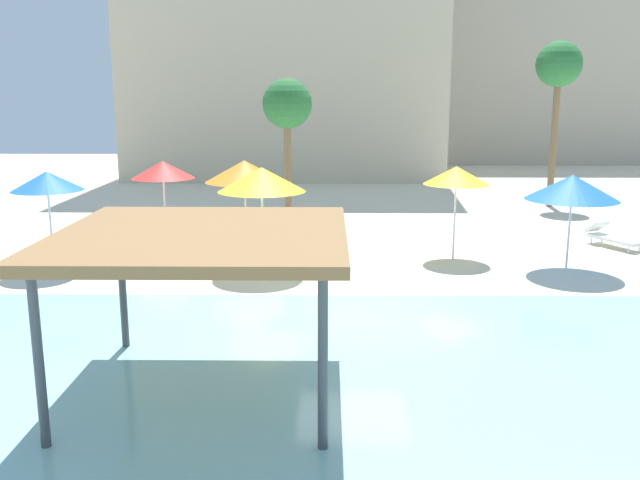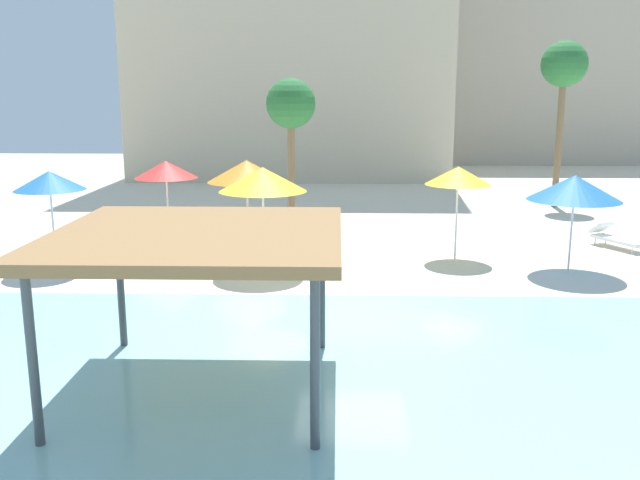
{
  "view_description": "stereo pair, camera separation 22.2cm",
  "coord_description": "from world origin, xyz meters",
  "px_view_note": "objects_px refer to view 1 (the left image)",
  "views": [
    {
      "loc": [
        -0.56,
        -14.5,
        4.88
      ],
      "look_at": [
        -0.77,
        2.0,
        1.3
      ],
      "focal_mm": 38.59,
      "sensor_mm": 36.0,
      "label": 1
    },
    {
      "loc": [
        -0.34,
        -14.49,
        4.88
      ],
      "look_at": [
        -0.77,
        2.0,
        1.3
      ],
      "focal_mm": 38.59,
      "sensor_mm": 36.0,
      "label": 2
    }
  ],
  "objects_px": {
    "shade_pavilion": "(203,240)",
    "lounge_chair_1": "(127,253)",
    "beach_umbrella_red_1": "(163,170)",
    "palm_tree_2": "(559,69)",
    "palm_tree_1": "(287,106)",
    "beach_umbrella_yellow_4": "(262,179)",
    "beach_umbrella_yellow_2": "(456,176)",
    "beach_umbrella_blue_7": "(47,181)",
    "beach_umbrella_orange_0": "(244,171)",
    "beach_umbrella_blue_5": "(572,187)",
    "lounge_chair_2": "(611,236)"
  },
  "relations": [
    {
      "from": "beach_umbrella_yellow_4",
      "to": "beach_umbrella_blue_5",
      "type": "relative_size",
      "value": 1.08
    },
    {
      "from": "shade_pavilion",
      "to": "palm_tree_2",
      "type": "xyz_separation_m",
      "value": [
        11.58,
        18.95,
        3.23
      ]
    },
    {
      "from": "beach_umbrella_yellow_4",
      "to": "palm_tree_2",
      "type": "distance_m",
      "value": 16.3
    },
    {
      "from": "palm_tree_1",
      "to": "beach_umbrella_yellow_4",
      "type": "bearing_deg",
      "value": -91.46
    },
    {
      "from": "beach_umbrella_orange_0",
      "to": "beach_umbrella_yellow_4",
      "type": "xyz_separation_m",
      "value": [
        0.82,
        -2.97,
        0.12
      ]
    },
    {
      "from": "beach_umbrella_orange_0",
      "to": "beach_umbrella_blue_7",
      "type": "xyz_separation_m",
      "value": [
        -5.01,
        -2.92,
        0.06
      ]
    },
    {
      "from": "beach_umbrella_red_1",
      "to": "beach_umbrella_blue_7",
      "type": "bearing_deg",
      "value": -116.49
    },
    {
      "from": "palm_tree_2",
      "to": "shade_pavilion",
      "type": "bearing_deg",
      "value": -121.42
    },
    {
      "from": "shade_pavilion",
      "to": "palm_tree_1",
      "type": "height_order",
      "value": "palm_tree_1"
    },
    {
      "from": "beach_umbrella_red_1",
      "to": "lounge_chair_2",
      "type": "relative_size",
      "value": 1.34
    },
    {
      "from": "beach_umbrella_blue_5",
      "to": "lounge_chair_2",
      "type": "height_order",
      "value": "beach_umbrella_blue_5"
    },
    {
      "from": "beach_umbrella_blue_7",
      "to": "lounge_chair_1",
      "type": "relative_size",
      "value": 1.4
    },
    {
      "from": "lounge_chair_2",
      "to": "beach_umbrella_blue_5",
      "type": "bearing_deg",
      "value": -65.5
    },
    {
      "from": "beach_umbrella_red_1",
      "to": "beach_umbrella_yellow_4",
      "type": "relative_size",
      "value": 0.91
    },
    {
      "from": "beach_umbrella_blue_7",
      "to": "palm_tree_2",
      "type": "height_order",
      "value": "palm_tree_2"
    },
    {
      "from": "beach_umbrella_red_1",
      "to": "lounge_chair_1",
      "type": "relative_size",
      "value": 1.33
    },
    {
      "from": "beach_umbrella_yellow_2",
      "to": "beach_umbrella_yellow_4",
      "type": "xyz_separation_m",
      "value": [
        -5.51,
        -1.54,
        0.07
      ]
    },
    {
      "from": "shade_pavilion",
      "to": "palm_tree_2",
      "type": "relative_size",
      "value": 0.66
    },
    {
      "from": "beach_umbrella_yellow_2",
      "to": "palm_tree_2",
      "type": "distance_m",
      "value": 11.79
    },
    {
      "from": "beach_umbrella_yellow_2",
      "to": "beach_umbrella_yellow_4",
      "type": "distance_m",
      "value": 5.72
    },
    {
      "from": "beach_umbrella_yellow_2",
      "to": "palm_tree_1",
      "type": "bearing_deg",
      "value": 128.05
    },
    {
      "from": "beach_umbrella_orange_0",
      "to": "beach_umbrella_blue_5",
      "type": "relative_size",
      "value": 1.03
    },
    {
      "from": "beach_umbrella_blue_5",
      "to": "palm_tree_1",
      "type": "relative_size",
      "value": 0.5
    },
    {
      "from": "beach_umbrella_yellow_2",
      "to": "palm_tree_2",
      "type": "relative_size",
      "value": 0.4
    },
    {
      "from": "beach_umbrella_blue_7",
      "to": "lounge_chair_1",
      "type": "distance_m",
      "value": 2.93
    },
    {
      "from": "lounge_chair_1",
      "to": "lounge_chair_2",
      "type": "relative_size",
      "value": 1.01
    },
    {
      "from": "beach_umbrella_red_1",
      "to": "palm_tree_2",
      "type": "height_order",
      "value": "palm_tree_2"
    },
    {
      "from": "shade_pavilion",
      "to": "lounge_chair_1",
      "type": "distance_m",
      "value": 9.52
    },
    {
      "from": "beach_umbrella_yellow_4",
      "to": "beach_umbrella_blue_7",
      "type": "relative_size",
      "value": 1.04
    },
    {
      "from": "beach_umbrella_blue_7",
      "to": "lounge_chair_2",
      "type": "xyz_separation_m",
      "value": [
        16.69,
        3.21,
        -2.17
      ]
    },
    {
      "from": "shade_pavilion",
      "to": "beach_umbrella_red_1",
      "type": "xyz_separation_m",
      "value": [
        -3.5,
        12.07,
        -0.23
      ]
    },
    {
      "from": "beach_umbrella_orange_0",
      "to": "lounge_chair_1",
      "type": "bearing_deg",
      "value": -144.35
    },
    {
      "from": "beach_umbrella_orange_0",
      "to": "beach_umbrella_yellow_2",
      "type": "relative_size",
      "value": 1.01
    },
    {
      "from": "shade_pavilion",
      "to": "lounge_chair_2",
      "type": "distance_m",
      "value": 15.76
    },
    {
      "from": "shade_pavilion",
      "to": "lounge_chair_2",
      "type": "relative_size",
      "value": 2.32
    },
    {
      "from": "lounge_chair_1",
      "to": "palm_tree_1",
      "type": "bearing_deg",
      "value": 175.02
    },
    {
      "from": "shade_pavilion",
      "to": "lounge_chair_1",
      "type": "bearing_deg",
      "value": 114.09
    },
    {
      "from": "beach_umbrella_orange_0",
      "to": "palm_tree_2",
      "type": "bearing_deg",
      "value": 34.03
    },
    {
      "from": "beach_umbrella_yellow_2",
      "to": "lounge_chair_2",
      "type": "distance_m",
      "value": 6.02
    },
    {
      "from": "beach_umbrella_yellow_2",
      "to": "lounge_chair_2",
      "type": "xyz_separation_m",
      "value": [
        5.35,
        1.72,
        -2.16
      ]
    },
    {
      "from": "beach_umbrella_orange_0",
      "to": "palm_tree_1",
      "type": "relative_size",
      "value": 0.52
    },
    {
      "from": "lounge_chair_1",
      "to": "shade_pavilion",
      "type": "bearing_deg",
      "value": 47.95
    },
    {
      "from": "beach_umbrella_red_1",
      "to": "beach_umbrella_yellow_2",
      "type": "distance_m",
      "value": 9.62
    },
    {
      "from": "shade_pavilion",
      "to": "beach_umbrella_yellow_4",
      "type": "height_order",
      "value": "beach_umbrella_yellow_4"
    },
    {
      "from": "lounge_chair_1",
      "to": "palm_tree_2",
      "type": "distance_m",
      "value": 19.39
    },
    {
      "from": "shade_pavilion",
      "to": "beach_umbrella_orange_0",
      "type": "xyz_separation_m",
      "value": [
        -0.62,
        10.71,
        -0.12
      ]
    },
    {
      "from": "beach_umbrella_red_1",
      "to": "beach_umbrella_blue_7",
      "type": "height_order",
      "value": "beach_umbrella_blue_7"
    },
    {
      "from": "beach_umbrella_blue_7",
      "to": "palm_tree_2",
      "type": "relative_size",
      "value": 0.4
    },
    {
      "from": "palm_tree_2",
      "to": "lounge_chair_1",
      "type": "bearing_deg",
      "value": -145.63
    },
    {
      "from": "beach_umbrella_yellow_4",
      "to": "palm_tree_2",
      "type": "height_order",
      "value": "palm_tree_2"
    }
  ]
}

